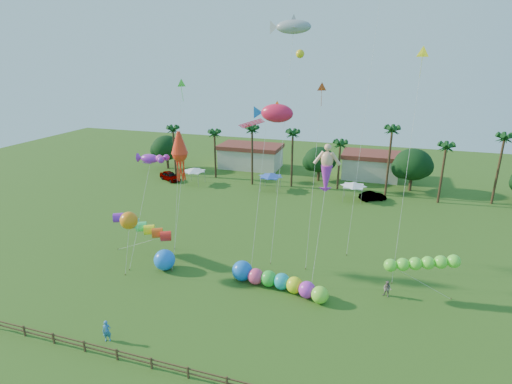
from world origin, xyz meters
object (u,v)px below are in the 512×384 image
(caterpillar_inflatable, at_px, (275,281))
(blue_ball, at_px, (165,260))
(car_a, at_px, (170,176))
(car_b, at_px, (373,196))
(spectator_b, at_px, (387,289))
(spectator_a, at_px, (107,331))

(caterpillar_inflatable, distance_m, blue_ball, 12.40)
(car_a, xyz_separation_m, blue_ball, (15.88, -29.40, 0.31))
(car_b, bearing_deg, spectator_b, 155.58)
(blue_ball, bearing_deg, spectator_a, -82.99)
(caterpillar_inflatable, bearing_deg, car_a, 143.76)
(spectator_a, xyz_separation_m, caterpillar_inflatable, (10.97, 11.65, -0.04))
(caterpillar_inflatable, bearing_deg, car_b, 84.40)
(car_b, bearing_deg, blue_ball, 115.78)
(car_b, xyz_separation_m, blue_ball, (-20.60, -29.63, 0.44))
(car_b, distance_m, blue_ball, 36.09)
(car_b, distance_m, caterpillar_inflatable, 30.75)
(car_a, relative_size, caterpillar_inflatable, 0.47)
(car_a, distance_m, caterpillar_inflatable, 40.79)
(spectator_b, xyz_separation_m, caterpillar_inflatable, (-10.62, -1.89, 0.05))
(spectator_b, xyz_separation_m, blue_ball, (-23.02, -1.89, 0.31))
(spectator_a, relative_size, caterpillar_inflatable, 0.18)
(spectator_a, height_order, spectator_b, spectator_a)
(car_b, xyz_separation_m, spectator_a, (-19.17, -41.28, 0.23))
(caterpillar_inflatable, height_order, blue_ball, blue_ball)
(car_a, height_order, car_b, car_a)
(car_b, relative_size, spectator_b, 2.55)
(caterpillar_inflatable, xyz_separation_m, blue_ball, (-12.40, -0.00, 0.26))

